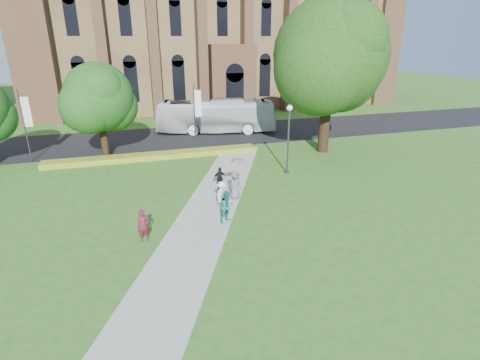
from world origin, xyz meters
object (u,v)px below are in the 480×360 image
object	(u,v)px
streetlamp	(289,131)
tour_coach	(216,116)
large_tree	(330,56)
pedestrian_0	(143,226)

from	to	relation	value
streetlamp	tour_coach	world-z (taller)	streetlamp
large_tree	pedestrian_0	xyz separation A→B (m)	(-16.66, -12.00, -7.47)
large_tree	pedestrian_0	size ratio (longest dim) A/B	7.67
tour_coach	pedestrian_0	world-z (taller)	tour_coach
large_tree	pedestrian_0	distance (m)	21.85
streetlamp	tour_coach	bearing A→B (deg)	98.48
streetlamp	large_tree	bearing A→B (deg)	39.29
streetlamp	pedestrian_0	size ratio (longest dim) A/B	3.05
large_tree	pedestrian_0	bearing A→B (deg)	-144.22
streetlamp	large_tree	distance (m)	8.73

